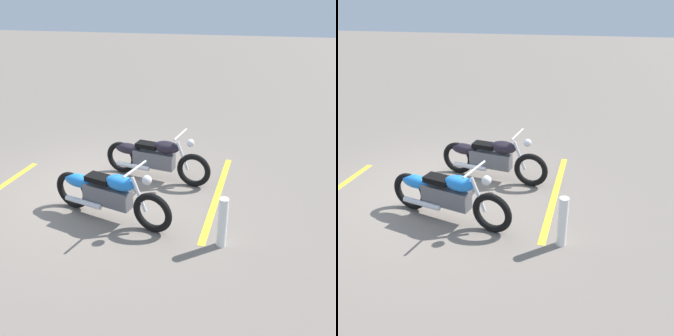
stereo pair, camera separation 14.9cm
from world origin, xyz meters
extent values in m
plane|color=slate|center=(0.00, 0.00, 0.00)|extent=(60.00, 60.00, 0.00)
torus|color=black|center=(1.33, -0.96, 0.34)|extent=(0.68, 0.26, 0.67)
torus|color=black|center=(-0.18, -0.60, 0.34)|extent=(0.68, 0.26, 0.67)
cube|color=#59595E|center=(0.53, -0.77, 0.42)|extent=(0.87, 0.41, 0.32)
ellipsoid|color=blue|center=(0.79, -0.83, 0.72)|extent=(0.57, 0.39, 0.24)
ellipsoid|color=blue|center=(-0.03, -0.63, 0.56)|extent=(0.60, 0.36, 0.22)
cube|color=black|center=(0.40, -0.74, 0.70)|extent=(0.48, 0.34, 0.09)
cylinder|color=silver|center=(1.11, -0.91, 0.60)|extent=(0.27, 0.12, 0.56)
cylinder|color=silver|center=(1.06, -0.89, 1.02)|extent=(0.18, 0.61, 0.04)
sphere|color=silver|center=(1.26, -0.94, 0.88)|extent=(0.15, 0.15, 0.15)
cylinder|color=silver|center=(0.11, -0.81, 0.26)|extent=(0.70, 0.25, 0.09)
torus|color=black|center=(1.69, 0.65, 0.34)|extent=(0.68, 0.21, 0.67)
torus|color=black|center=(0.15, 0.90, 0.34)|extent=(0.68, 0.21, 0.67)
cube|color=#59595E|center=(0.87, 0.79, 0.42)|extent=(0.86, 0.35, 0.32)
ellipsoid|color=black|center=(1.14, 0.74, 0.72)|extent=(0.56, 0.36, 0.24)
ellipsoid|color=black|center=(0.31, 0.88, 0.56)|extent=(0.59, 0.33, 0.22)
cube|color=black|center=(0.74, 0.81, 0.70)|extent=(0.47, 0.31, 0.09)
cylinder|color=silver|center=(1.46, 0.69, 0.60)|extent=(0.27, 0.10, 0.56)
cylinder|color=silver|center=(1.41, 0.70, 1.02)|extent=(0.13, 0.62, 0.04)
sphere|color=silver|center=(1.61, 0.67, 0.88)|extent=(0.15, 0.15, 0.15)
cylinder|color=silver|center=(0.45, 0.71, 0.26)|extent=(0.71, 0.20, 0.09)
cylinder|color=white|center=(2.41, -1.07, 0.40)|extent=(0.14, 0.14, 0.79)
cube|color=yellow|center=(2.19, 0.44, 0.00)|extent=(0.25, 3.20, 0.01)
camera|label=1|loc=(2.68, -5.45, 3.34)|focal=38.60mm
camera|label=2|loc=(2.53, -5.48, 3.34)|focal=38.60mm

